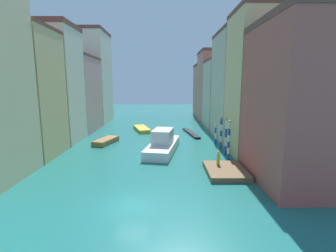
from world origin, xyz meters
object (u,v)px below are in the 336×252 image
Objects in this scene: person_on_dock at (218,158)px; motorboat_1 at (106,141)px; gondola_black at (191,133)px; waterfront_dock at (226,171)px; vaporetto_white at (163,144)px; motorboat_0 at (142,129)px; mooring_pole_0 at (229,140)px; mooring_pole_3 at (216,132)px; mooring_pole_2 at (221,132)px; mooring_pole_1 at (226,136)px.

person_on_dock is 0.27× the size of motorboat_1.
motorboat_1 is at bearing -152.87° from gondola_black.
waterfront_dock is 0.98× the size of motorboat_1.
vaporetto_white reaches higher than motorboat_0.
mooring_pole_0 is 8.36m from mooring_pole_3.
motorboat_1 is (-14.90, -7.64, 0.21)m from gondola_black.
mooring_pole_2 is 0.50× the size of gondola_black.
vaporetto_white is 1.45× the size of motorboat_0.
mooring_pole_0 reaches higher than mooring_pole_1.
person_on_dock is 0.20× the size of motorboat_0.
motorboat_1 is (-18.27, 6.71, -2.24)m from mooring_pole_1.
mooring_pole_1 is at bearing 68.98° from person_on_dock.
person_on_dock is 9.93m from mooring_pole_2.
motorboat_0 reaches higher than waterfront_dock.
gondola_black is 10.71m from motorboat_0.
gondola_black is (-3.10, 8.54, -1.85)m from mooring_pole_3.
mooring_pole_2 reaches higher than person_on_dock.
vaporetto_white is at bearing 153.44° from mooring_pole_0.
mooring_pole_1 is at bearing 83.98° from mooring_pole_0.
mooring_pole_0 is 1.32× the size of mooring_pole_3.
mooring_pole_3 reaches higher than vaporetto_white.
mooring_pole_0 is at bearing -27.15° from motorboat_1.
person_on_dock is at bearing -38.53° from motorboat_1.
person_on_dock is (-0.56, 1.35, 1.00)m from waterfront_dock.
mooring_pole_3 is (-0.37, 2.26, -0.47)m from mooring_pole_2.
motorboat_1 is (-9.51, 4.99, -0.76)m from vaporetto_white.
waterfront_dock is at bearing -52.29° from vaporetto_white.
mooring_pole_2 is (2.41, 9.55, 1.22)m from person_on_dock.
gondola_black is (5.40, 12.62, -0.97)m from vaporetto_white.
mooring_pole_2 is 0.43× the size of vaporetto_white.
gondola_black is at bearing 27.13° from motorboat_1.
motorboat_1 reaches higher than waterfront_dock.
mooring_pole_1 is 3.56m from mooring_pole_2.
vaporetto_white reaches higher than motorboat_1.
mooring_pole_2 is 18.76m from motorboat_1.
mooring_pole_0 is 20.36m from motorboat_1.
motorboat_0 is 1.36× the size of motorboat_1.
mooring_pole_2 is at bearing 75.82° from person_on_dock.
mooring_pole_1 is 22.63m from motorboat_0.
mooring_pole_3 is (2.04, 11.81, 0.75)m from person_on_dock.
mooring_pole_1 is at bearing -11.15° from vaporetto_white.
vaporetto_white reaches higher than gondola_black.
mooring_pole_1 is 0.53× the size of gondola_black.
mooring_pole_2 is at bearing 86.47° from mooring_pole_0.
mooring_pole_0 is at bearing 72.95° from waterfront_dock.
mooring_pole_1 reaches higher than mooring_pole_2.
person_on_dock is at bearing -111.02° from mooring_pole_1.
mooring_pole_1 is 9.05m from vaporetto_white.
mooring_pole_3 is 18.10m from motorboat_1.
motorboat_0 is (-11.64, 25.45, 0.07)m from waterfront_dock.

